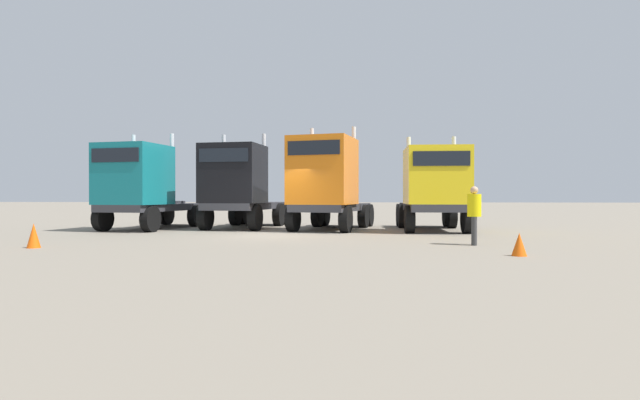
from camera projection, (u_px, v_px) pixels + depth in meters
ground at (273, 235)px, 18.64m from camera, size 200.00×200.00×0.00m
semi_truck_teal at (143, 186)px, 21.71m from camera, size 3.44×6.43×4.17m
semi_truck_black at (239, 186)px, 22.34m from camera, size 3.17×6.16×4.23m
semi_truck_orange at (326, 182)px, 21.29m from camera, size 3.64×6.06×4.43m
semi_truck_yellow at (434, 187)px, 20.76m from camera, size 2.60×5.73×3.97m
visitor_in_hivis at (474, 211)px, 14.95m from camera, size 0.48×0.48×1.73m
traffic_cone_near at (34, 236)px, 14.13m from camera, size 0.36×0.36×0.68m
traffic_cone_mid at (519, 244)px, 12.23m from camera, size 0.36×0.36×0.56m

